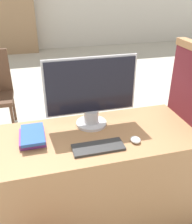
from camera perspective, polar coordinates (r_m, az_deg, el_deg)
desk at (r=1.96m, az=-0.60°, el=-14.81°), size 1.44×0.63×0.77m
carrel_divider at (r=2.04m, az=20.26°, el=-4.51°), size 0.07×0.59×1.34m
monitor at (r=1.73m, az=-1.14°, el=4.50°), size 0.65×0.22×0.51m
keyboard at (r=1.60m, az=0.51°, el=-8.05°), size 0.33×0.13×0.02m
mouse at (r=1.67m, az=9.02°, el=-6.28°), size 0.07×0.08×0.03m
book_stack at (r=1.71m, az=-14.32°, el=-5.43°), size 0.17×0.25×0.06m
bookshelf_far at (r=6.97m, az=-18.51°, el=20.09°), size 1.09×0.32×1.84m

